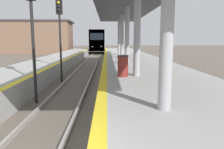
% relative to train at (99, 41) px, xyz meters
% --- Properties ---
extents(train, '(2.82, 18.70, 4.67)m').
position_rel_train_xyz_m(train, '(0.00, 0.00, 0.00)').
color(train, black).
rests_on(train, ground).
extents(signal_near, '(0.36, 0.31, 4.99)m').
position_rel_train_xyz_m(signal_near, '(-1.13, -38.97, 1.08)').
color(signal_near, black).
rests_on(signal_near, ground).
extents(signal_mid, '(0.36, 0.31, 4.99)m').
position_rel_train_xyz_m(signal_mid, '(-1.02, -34.35, 1.08)').
color(signal_mid, black).
rests_on(signal_mid, ground).
extents(station_canopy, '(4.19, 24.15, 3.97)m').
position_rel_train_xyz_m(station_canopy, '(3.12, -33.24, 2.33)').
color(station_canopy, '#99999E').
rests_on(station_canopy, platform_right).
extents(trash_bin, '(0.49, 0.49, 0.94)m').
position_rel_train_xyz_m(trash_bin, '(2.49, -38.28, -0.91)').
color(trash_bin, maroon).
rests_on(trash_bin, platform_right).
extents(station_building, '(14.13, 6.26, 6.15)m').
position_rel_train_xyz_m(station_building, '(-11.91, -5.21, 0.71)').
color(station_building, brown).
rests_on(station_building, ground).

